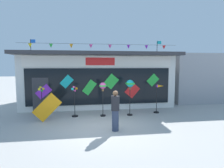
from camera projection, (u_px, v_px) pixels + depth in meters
The scene contains 10 objects.
ground_plane at pixel (102, 127), 8.36m from camera, with size 80.00×80.00×0.00m, color #ADAAA5.
kite_shop_building at pixel (97, 78), 13.83m from camera, with size 9.93×5.83×4.52m.
wind_spinner_far_left at pixel (42, 101), 9.86m from camera, with size 0.32×0.32×1.64m.
wind_spinner_left at pixel (75, 99), 9.99m from camera, with size 0.32×0.32×1.65m.
wind_spinner_center_left at pixel (103, 89), 10.05m from camera, with size 0.35×0.35×1.81m.
wind_spinner_center_right at pixel (130, 86), 10.20m from camera, with size 0.41×0.41×1.93m.
wind_spinner_right at pixel (159, 94), 10.82m from camera, with size 0.57×0.30×1.62m.
person_near_camera at pixel (115, 110), 7.87m from camera, with size 0.34×0.46×1.68m.
display_kite_on_ground at pixel (47, 107), 9.17m from camera, with size 0.70×0.03×1.27m, color orange.
neighbour_building at pixel (197, 76), 17.16m from camera, with size 7.58×7.87×3.53m, color #99999E.
Camera 1 is at (-0.79, -8.10, 2.73)m, focal length 30.64 mm.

